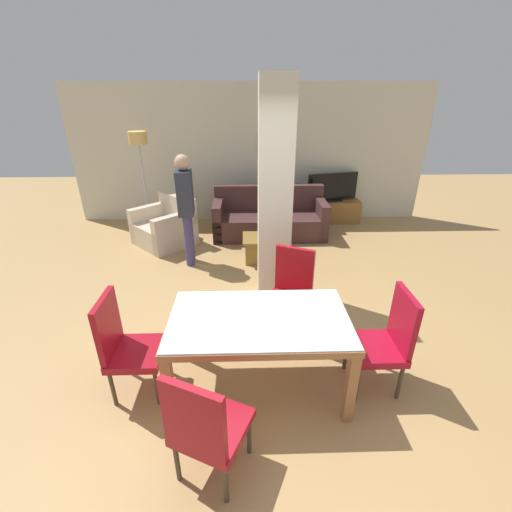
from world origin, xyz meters
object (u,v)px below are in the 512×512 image
Objects in this scene: dining_chair_far_right at (291,290)px; tv_stand at (330,211)px; dining_chair_head_left at (126,343)px; armchair at (166,228)px; dining_table at (259,333)px; tv_screen at (332,188)px; sofa at (269,219)px; coffee_table at (266,248)px; dining_chair_head_right at (386,338)px; floor_lamp at (139,148)px; dining_chair_near_left at (206,426)px; standing_person at (186,204)px; bottle at (278,231)px.

tv_stand is at bearing -85.41° from dining_chair_far_right.
armchair is (-0.39, 3.44, -0.23)m from dining_chair_head_left.
dining_chair_head_left is 0.81× the size of tv_stand.
dining_chair_far_right is at bearing 65.85° from dining_table.
dining_chair_far_right is at bearing 172.41° from armchair.
armchair is 3.44m from tv_screen.
sofa is at bearing 14.52° from tv_screen.
tv_stand is at bearing 50.95° from coffee_table.
floor_lamp is (-3.19, 4.17, 1.06)m from dining_chair_head_right.
floor_lamp is (-2.27, 1.47, 1.38)m from coffee_table.
dining_chair_far_right is at bearing 90.19° from dining_chair_near_left.
dining_chair_head_right is at bearing 35.23° from standing_person.
standing_person reaches higher than tv_screen.
floor_lamp is (-2.46, 1.44, 1.09)m from bottle.
dining_table is at bearing 16.93° from standing_person.
standing_person reaches higher than armchair.
dining_chair_head_right is 3.83× the size of bottle.
dining_chair_near_left is 0.52× the size of floor_lamp.
tv_stand is 0.65× the size of floor_lamp.
standing_person is (0.55, -0.82, 0.70)m from armchair.
dining_table is 1.58× the size of dining_chair_head_right.
dining_chair_head_left is 5.34m from tv_stand.
sofa reaches higher than bottle.
dining_chair_near_left is at bearing 81.10° from sofa.
floor_lamp is at bearing -8.06° from tv_screen.
sofa is at bearing 158.31° from dining_chair_head_left.
bottle is at bearing 90.54° from standing_person.
bottle is at bearing 150.01° from dining_chair_head_left.
dining_chair_head_right is at bearing 101.80° from sofa.
standing_person is at bearing -56.13° from floor_lamp.
dining_chair_head_right is 2.87m from coffee_table.
floor_lamp reaches higher than tv_screen.
dining_chair_head_right and dining_chair_head_left have the same top height.
floor_lamp reaches higher than dining_chair_far_right.
dining_chair_far_right is at bearing 118.87° from dining_chair_head_left.
dining_chair_head_left is 0.47× the size of sofa.
armchair reaches higher than tv_stand.
tv_screen is (2.07, 5.35, 0.22)m from dining_chair_near_left.
bottle is (-0.73, 2.73, -0.03)m from dining_chair_head_right.
dining_chair_near_left is at bearing 150.77° from armchair.
dining_chair_near_left and dining_chair_head_left have the same top height.
armchair is 1.93m from coffee_table.
dining_chair_far_right is 0.81× the size of tv_stand.
dining_chair_far_right and dining_chair_head_left have the same top height.
dining_chair_head_right reaches higher than tv_stand.
floor_lamp reaches higher than bottle.
dining_chair_head_right is 1.29× the size of coffee_table.
sofa is at bearing 11.80° from dining_chair_head_right.
armchair is 1.18× the size of tv_screen.
dining_table is at bearing 90.00° from dining_chair_far_right.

